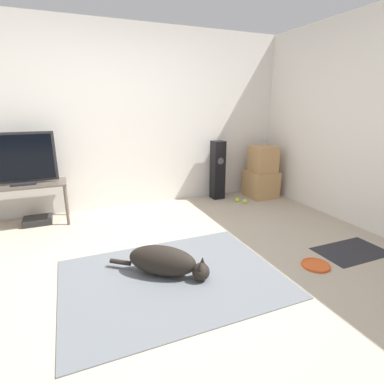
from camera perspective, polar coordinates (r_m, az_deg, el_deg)
ground_plane at (r=2.83m, az=-5.09°, el=-15.25°), size 12.00×12.00×0.00m
wall_back at (r=4.47m, az=-13.99°, el=13.25°), size 8.00×0.06×2.55m
area_rug at (r=2.76m, az=-3.71°, el=-16.06°), size 1.87×1.40×0.01m
dog at (r=2.73m, az=-5.14°, el=-13.04°), size 0.78×0.63×0.28m
frisbee at (r=3.16m, az=22.50°, el=-12.73°), size 0.26×0.26×0.03m
cardboard_box_lower at (r=5.10m, az=12.96°, el=1.53°), size 0.46×0.45×0.42m
cardboard_box_upper at (r=5.00m, az=13.41°, el=6.13°), size 0.37×0.36×0.41m
floor_speaker at (r=4.83m, az=4.90°, el=4.18°), size 0.19×0.19×0.93m
tv_stand at (r=4.25m, az=-29.16°, el=0.37°), size 0.96×0.45×0.54m
tv at (r=4.17m, az=-29.88°, el=5.45°), size 0.80×0.20×0.63m
tennis_ball_by_boxes at (r=4.73m, az=10.03°, el=-1.73°), size 0.07×0.07×0.07m
tennis_ball_near_speaker at (r=4.78m, az=8.64°, el=-1.45°), size 0.07×0.07×0.07m
game_console at (r=4.37m, az=-27.30°, el=-4.82°), size 0.34×0.28×0.08m
door_mat at (r=3.61m, az=28.06°, el=-9.92°), size 0.73×0.45×0.01m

